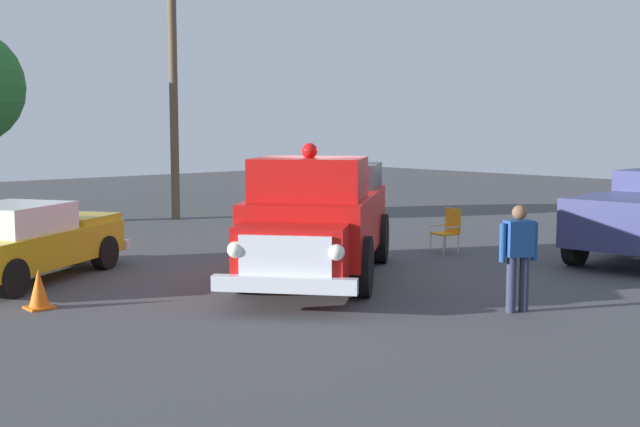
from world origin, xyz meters
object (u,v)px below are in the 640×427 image
object	(u,v)px
utility_pole	(173,86)
traffic_cone	(39,289)
vintage_fire_truck	(318,216)
spectator_standing	(518,251)
classic_hot_rod	(25,240)
lawn_chair_by_car	(449,227)

from	to	relation	value
utility_pole	traffic_cone	distance (m)	12.89
vintage_fire_truck	spectator_standing	bearing A→B (deg)	6.58
vintage_fire_truck	traffic_cone	distance (m)	5.18
classic_hot_rod	traffic_cone	xyz separation A→B (m)	(2.53, -0.80, -0.44)
vintage_fire_truck	utility_pole	distance (m)	11.12
classic_hot_rod	vintage_fire_truck	bearing A→B (deg)	49.60
vintage_fire_truck	classic_hot_rod	xyz separation A→B (m)	(-3.57, -4.20, -0.45)
classic_hot_rod	traffic_cone	size ratio (longest dim) A/B	7.37
vintage_fire_truck	utility_pole	xyz separation A→B (m)	(-10.26, 3.18, 2.89)
traffic_cone	lawn_chair_by_car	bearing A→B (deg)	85.52
vintage_fire_truck	traffic_cone	bearing A→B (deg)	-101.72
lawn_chair_by_car	utility_pole	distance (m)	10.59
vintage_fire_truck	spectator_standing	size ratio (longest dim) A/B	3.57
vintage_fire_truck	utility_pole	bearing A→B (deg)	162.78
traffic_cone	vintage_fire_truck	bearing A→B (deg)	78.28
traffic_cone	utility_pole	bearing A→B (deg)	138.42
spectator_standing	lawn_chair_by_car	bearing A→B (deg)	139.78
utility_pole	vintage_fire_truck	bearing A→B (deg)	-17.22
vintage_fire_truck	classic_hot_rod	bearing A→B (deg)	-130.40
vintage_fire_truck	utility_pole	size ratio (longest dim) A/B	0.76
traffic_cone	classic_hot_rod	bearing A→B (deg)	162.45
classic_hot_rod	spectator_standing	size ratio (longest dim) A/B	2.79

